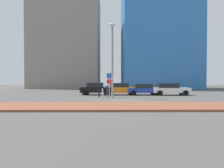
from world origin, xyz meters
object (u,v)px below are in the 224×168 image
at_px(parked_car_orange, 119,89).
at_px(street_lamp, 112,55).
at_px(traffic_bollard_near, 99,93).
at_px(traffic_bollard_mid, 103,94).
at_px(parked_car_white, 170,89).
at_px(parking_meter, 107,90).
at_px(parking_sign_post, 109,82).
at_px(parked_car_blue, 143,89).
at_px(parked_car_black, 96,89).

relative_size(parked_car_orange, street_lamp, 0.53).
height_order(traffic_bollard_near, traffic_bollard_mid, traffic_bollard_mid).
bearing_deg(parked_car_white, street_lamp, -152.06).
bearing_deg(parked_car_white, parking_meter, -151.29).
bearing_deg(parked_car_orange, traffic_bollard_mid, -108.30).
bearing_deg(traffic_bollard_mid, parking_meter, 66.32).
bearing_deg(parked_car_white, parking_sign_post, -156.81).
bearing_deg(traffic_bollard_mid, parked_car_blue, 48.74).
relative_size(parking_sign_post, traffic_bollard_near, 3.03).
bearing_deg(parked_car_black, traffic_bollard_near, -80.77).
height_order(parking_sign_post, traffic_bollard_near, parking_sign_post).
relative_size(parked_car_black, parking_meter, 3.10).
bearing_deg(parking_meter, parked_car_black, 106.64).
height_order(parked_car_white, traffic_bollard_mid, parked_car_white).
bearing_deg(street_lamp, parked_car_orange, 77.83).
relative_size(parking_sign_post, parking_meter, 2.01).
height_order(parked_car_white, parking_sign_post, parking_sign_post).
height_order(parking_meter, street_lamp, street_lamp).
relative_size(parked_car_black, traffic_bollard_near, 4.67).
distance_m(parked_car_white, parking_sign_post, 8.23).
bearing_deg(parking_sign_post, parking_meter, -102.71).
bearing_deg(parked_car_black, parked_car_blue, -2.50).
xyz_separation_m(parked_car_white, parking_sign_post, (-7.52, -3.22, 0.88)).
bearing_deg(parked_car_blue, traffic_bollard_near, -150.79).
bearing_deg(parked_car_orange, parked_car_white, -5.17).
distance_m(parking_sign_post, traffic_bollard_mid, 2.42).
height_order(parked_car_orange, parking_sign_post, parking_sign_post).
xyz_separation_m(parking_sign_post, traffic_bollard_near, (-1.15, 0.56, -1.22)).
relative_size(parked_car_orange, parking_meter, 3.16).
bearing_deg(parking_sign_post, traffic_bollard_mid, -108.31).
height_order(street_lamp, traffic_bollard_mid, street_lamp).
relative_size(parking_meter, street_lamp, 0.17).
distance_m(parked_car_black, parked_car_orange, 2.94).
distance_m(parking_sign_post, parking_meter, 1.32).
bearing_deg(parked_car_black, parked_car_orange, -1.13).
distance_m(parked_car_orange, street_lamp, 5.86).
bearing_deg(street_lamp, traffic_bollard_near, 141.29).
bearing_deg(parked_car_orange, traffic_bollard_near, -126.74).
relative_size(street_lamp, traffic_bollard_near, 8.94).
xyz_separation_m(parked_car_white, traffic_bollard_mid, (-8.19, -5.24, -0.26)).
distance_m(parked_car_orange, traffic_bollard_mid, 6.12).
xyz_separation_m(parked_car_black, parking_sign_post, (1.69, -3.85, 0.87)).
bearing_deg(street_lamp, traffic_bollard_mid, -124.51).
bearing_deg(parked_car_black, parking_sign_post, -66.33).
bearing_deg(traffic_bollard_mid, parked_car_orange, 71.70).
bearing_deg(parked_car_white, parked_car_black, 176.12).
distance_m(parked_car_white, traffic_bollard_mid, 9.72).
relative_size(parked_car_white, traffic_bollard_near, 5.22).
bearing_deg(parking_sign_post, parked_car_orange, 71.70).
relative_size(parked_car_blue, traffic_bollard_near, 4.86).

